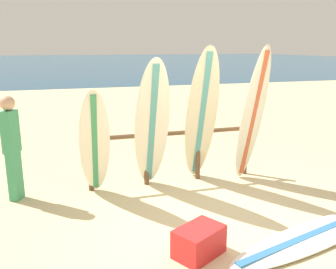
{
  "coord_description": "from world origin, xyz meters",
  "views": [
    {
      "loc": [
        -2.11,
        -4.12,
        2.5
      ],
      "look_at": [
        -0.19,
        2.29,
        0.84
      ],
      "focal_mm": 38.59,
      "sensor_mm": 36.0,
      "label": 1
    }
  ],
  "objects_px": {
    "surfboard_leaning_left": "(152,127)",
    "surfboard_leaning_center_left": "(201,117)",
    "cooler_box": "(199,242)",
    "beachgoer_standing": "(12,144)",
    "surfboard_leaning_center": "(252,116)",
    "surfboard_lying_on_sand": "(313,236)",
    "surfboard_leaning_far_left": "(95,144)",
    "surfboard_rack": "(173,146)"
  },
  "relations": [
    {
      "from": "surfboard_leaning_left",
      "to": "surfboard_leaning_center_left",
      "type": "distance_m",
      "value": 0.96
    },
    {
      "from": "surfboard_leaning_center_left",
      "to": "cooler_box",
      "type": "bearing_deg",
      "value": -111.91
    },
    {
      "from": "surfboard_leaning_left",
      "to": "beachgoer_standing",
      "type": "bearing_deg",
      "value": 170.69
    },
    {
      "from": "surfboard_leaning_center",
      "to": "surfboard_lying_on_sand",
      "type": "xyz_separation_m",
      "value": [
        -0.21,
        -2.1,
        -1.23
      ]
    },
    {
      "from": "surfboard_leaning_left",
      "to": "cooler_box",
      "type": "xyz_separation_m",
      "value": [
        0.06,
        -2.05,
        -0.99
      ]
    },
    {
      "from": "surfboard_leaning_far_left",
      "to": "surfboard_rack",
      "type": "bearing_deg",
      "value": 15.4
    },
    {
      "from": "surfboard_rack",
      "to": "beachgoer_standing",
      "type": "xyz_separation_m",
      "value": [
        -2.73,
        -0.03,
        0.27
      ]
    },
    {
      "from": "surfboard_rack",
      "to": "beachgoer_standing",
      "type": "height_order",
      "value": "beachgoer_standing"
    },
    {
      "from": "cooler_box",
      "to": "surfboard_leaning_left",
      "type": "bearing_deg",
      "value": 62.28
    },
    {
      "from": "surfboard_leaning_center_left",
      "to": "beachgoer_standing",
      "type": "distance_m",
      "value": 3.2
    },
    {
      "from": "surfboard_leaning_far_left",
      "to": "surfboard_leaning_left",
      "type": "relative_size",
      "value": 0.81
    },
    {
      "from": "surfboard_leaning_far_left",
      "to": "surfboard_leaning_center",
      "type": "distance_m",
      "value": 2.84
    },
    {
      "from": "surfboard_rack",
      "to": "surfboard_leaning_far_left",
      "type": "relative_size",
      "value": 1.65
    },
    {
      "from": "surfboard_leaning_left",
      "to": "surfboard_leaning_far_left",
      "type": "bearing_deg",
      "value": -179.95
    },
    {
      "from": "beachgoer_standing",
      "to": "surfboard_leaning_center",
      "type": "bearing_deg",
      "value": -5.46
    },
    {
      "from": "surfboard_leaning_far_left",
      "to": "cooler_box",
      "type": "relative_size",
      "value": 3.15
    },
    {
      "from": "beachgoer_standing",
      "to": "cooler_box",
      "type": "distance_m",
      "value": 3.43
    },
    {
      "from": "surfboard_leaning_center_left",
      "to": "beachgoer_standing",
      "type": "bearing_deg",
      "value": 175.97
    },
    {
      "from": "surfboard_leaning_far_left",
      "to": "beachgoer_standing",
      "type": "distance_m",
      "value": 1.33
    },
    {
      "from": "surfboard_leaning_center_left",
      "to": "surfboard_leaning_left",
      "type": "bearing_deg",
      "value": -171.43
    },
    {
      "from": "beachgoer_standing",
      "to": "cooler_box",
      "type": "bearing_deg",
      "value": -46.43
    },
    {
      "from": "surfboard_leaning_left",
      "to": "beachgoer_standing",
      "type": "distance_m",
      "value": 2.28
    },
    {
      "from": "surfboard_rack",
      "to": "surfboard_leaning_far_left",
      "type": "bearing_deg",
      "value": -164.6
    },
    {
      "from": "surfboard_leaning_far_left",
      "to": "cooler_box",
      "type": "xyz_separation_m",
      "value": [
        1.02,
        -2.05,
        -0.77
      ]
    },
    {
      "from": "surfboard_leaning_center",
      "to": "cooler_box",
      "type": "relative_size",
      "value": 4.22
    },
    {
      "from": "surfboard_rack",
      "to": "cooler_box",
      "type": "relative_size",
      "value": 5.19
    },
    {
      "from": "surfboard_rack",
      "to": "surfboard_leaning_left",
      "type": "bearing_deg",
      "value": -141.07
    },
    {
      "from": "beachgoer_standing",
      "to": "surfboard_leaning_center_left",
      "type": "bearing_deg",
      "value": -4.03
    },
    {
      "from": "surfboard_rack",
      "to": "surfboard_leaning_center",
      "type": "relative_size",
      "value": 1.23
    },
    {
      "from": "surfboard_rack",
      "to": "surfboard_leaning_center",
      "type": "distance_m",
      "value": 1.55
    },
    {
      "from": "surfboard_rack",
      "to": "cooler_box",
      "type": "distance_m",
      "value": 2.54
    },
    {
      "from": "surfboard_lying_on_sand",
      "to": "beachgoer_standing",
      "type": "relative_size",
      "value": 1.7
    },
    {
      "from": "surfboard_leaning_center",
      "to": "surfboard_lying_on_sand",
      "type": "relative_size",
      "value": 0.86
    },
    {
      "from": "surfboard_leaning_center_left",
      "to": "surfboard_rack",
      "type": "bearing_deg",
      "value": 150.51
    },
    {
      "from": "surfboard_leaning_center_left",
      "to": "surfboard_leaning_center",
      "type": "xyz_separation_m",
      "value": [
        0.92,
        -0.17,
        0.0
      ]
    },
    {
      "from": "surfboard_leaning_far_left",
      "to": "surfboard_leaning_left",
      "type": "height_order",
      "value": "surfboard_leaning_left"
    },
    {
      "from": "surfboard_lying_on_sand",
      "to": "surfboard_leaning_center",
      "type": "bearing_deg",
      "value": 84.22
    },
    {
      "from": "surfboard_leaning_center_left",
      "to": "cooler_box",
      "type": "height_order",
      "value": "surfboard_leaning_center_left"
    },
    {
      "from": "surfboard_lying_on_sand",
      "to": "surfboard_leaning_center_left",
      "type": "bearing_deg",
      "value": 107.46
    },
    {
      "from": "beachgoer_standing",
      "to": "surfboard_leaning_far_left",
      "type": "bearing_deg",
      "value": -16.0
    },
    {
      "from": "surfboard_leaning_center",
      "to": "surfboard_lying_on_sand",
      "type": "bearing_deg",
      "value": -95.78
    },
    {
      "from": "surfboard_lying_on_sand",
      "to": "surfboard_leaning_far_left",
      "type": "bearing_deg",
      "value": 140.92
    }
  ]
}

